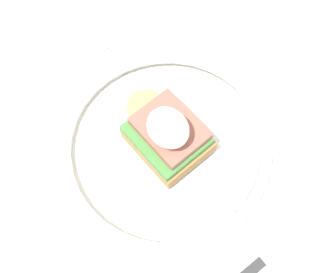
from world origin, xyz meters
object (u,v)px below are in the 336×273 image
sandwich (167,134)px  fork (92,56)px  plate (168,145)px  knife (260,263)px

sandwich → fork: bearing=176.9°
plate → knife: plate is taller
sandwich → knife: 0.18m
fork → knife: bearing=-3.6°
fork → plate: bearing=-2.8°
plate → fork: bearing=177.2°
sandwich → knife: bearing=-4.2°
plate → knife: 0.18m
plate → sandwich: bearing=-95.8°
sandwich → knife: (0.18, -0.01, -0.04)m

